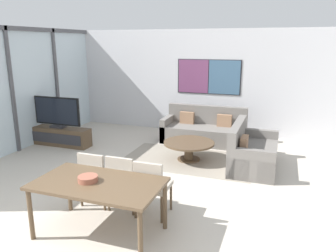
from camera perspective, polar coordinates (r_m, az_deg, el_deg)
wall_back at (r=9.07m, az=5.73°, el=7.68°), size 8.14×0.09×2.80m
window_wall_left at (r=8.10m, az=-25.76°, el=6.45°), size 0.07×6.17×2.80m
area_rug at (r=7.08m, az=3.63°, el=-5.88°), size 2.77×1.61×0.01m
tv_console at (r=8.45m, az=-18.47°, el=-1.69°), size 1.64×0.40×0.44m
television at (r=8.32m, az=-18.79°, el=2.27°), size 1.26×0.20×0.75m
sofa_main at (r=8.30m, az=6.35°, el=-0.85°), size 2.03×0.86×0.89m
sofa_side at (r=6.82m, az=14.06°, el=-4.61°), size 0.86×1.61×0.89m
coffee_table at (r=6.98m, az=3.66°, el=-3.57°), size 1.08×1.08×0.40m
dining_table at (r=4.33m, az=-12.03°, el=-10.40°), size 1.63×0.92×0.73m
dining_chair_left at (r=5.16m, az=-12.41°, el=-8.17°), size 0.46×0.46×0.87m
dining_chair_centre at (r=4.95m, az=-7.69°, el=-8.94°), size 0.46×0.46×0.87m
dining_chair_right at (r=4.72m, az=-2.91°, el=-10.04°), size 0.46×0.46×0.87m
fruit_bowl at (r=4.33m, az=-13.78°, el=-8.84°), size 0.26×0.26×0.07m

